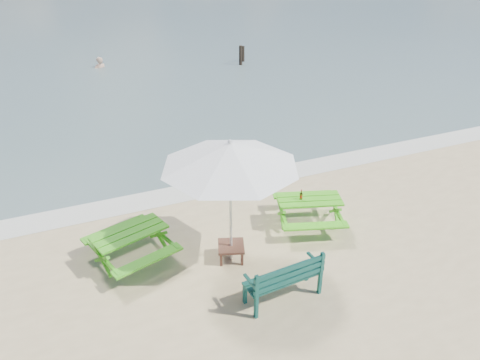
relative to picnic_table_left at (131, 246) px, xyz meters
name	(u,v)px	position (x,y,z in m)	size (l,w,h in m)	color
foam_strip	(203,189)	(2.38, 2.32, -0.34)	(22.00, 0.90, 0.01)	silver
picnic_table_left	(131,246)	(0.00, 0.00, 0.00)	(1.96, 2.07, 0.73)	#3AA218
picnic_table_right	(309,212)	(4.17, -0.26, -0.01)	(1.92, 2.03, 0.71)	#46BA1C
park_bench	(283,286)	(2.43, -2.29, -0.06)	(1.55, 0.64, 0.93)	#0F423B
side_table	(231,252)	(1.97, -0.79, -0.16)	(0.70, 0.70, 0.36)	brown
patio_umbrella	(230,155)	(1.97, -0.79, 2.13)	(3.51, 3.51, 2.73)	silver
beer_bottle	(301,196)	(3.96, -0.21, 0.44)	(0.06, 0.06, 0.25)	#975B16
swimmer	(101,75)	(1.61, 16.22, -0.72)	(0.75, 0.60, 1.80)	tan
mooring_pilings	(242,57)	(8.55, 14.12, 0.00)	(0.55, 0.75, 1.18)	black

